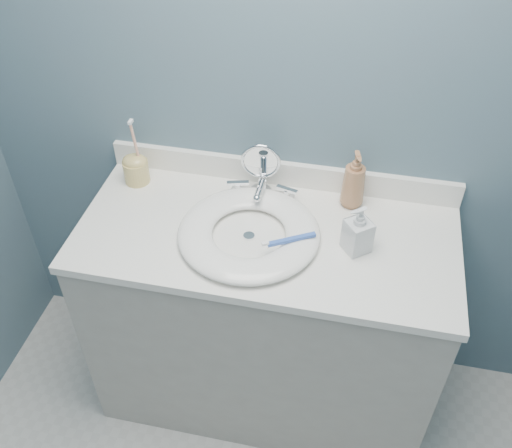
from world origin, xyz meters
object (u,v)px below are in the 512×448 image
(makeup_mirror, at_px, (261,167))
(soap_bottle_clear, at_px, (358,229))
(soap_bottle_amber, at_px, (354,179))
(toothbrush_holder, at_px, (136,168))

(makeup_mirror, distance_m, soap_bottle_clear, 0.41)
(soap_bottle_amber, height_order, toothbrush_holder, toothbrush_holder)
(soap_bottle_amber, height_order, soap_bottle_clear, soap_bottle_amber)
(makeup_mirror, xyz_separation_m, soap_bottle_amber, (0.31, 0.00, -0.00))
(soap_bottle_amber, bearing_deg, soap_bottle_clear, -96.65)
(soap_bottle_clear, distance_m, toothbrush_holder, 0.80)
(makeup_mirror, relative_size, soap_bottle_amber, 0.96)
(makeup_mirror, bearing_deg, toothbrush_holder, 178.08)
(soap_bottle_clear, bearing_deg, soap_bottle_amber, 150.88)
(makeup_mirror, relative_size, toothbrush_holder, 0.78)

